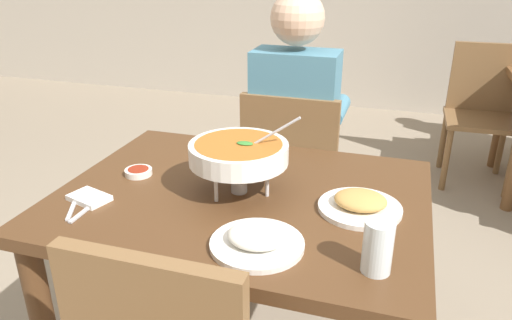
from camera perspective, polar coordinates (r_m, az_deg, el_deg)
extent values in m
cube|color=#51331C|center=(1.52, -1.70, -4.57)|extent=(1.12, 0.86, 0.04)
cylinder|color=#51331C|center=(2.18, -10.99, -7.17)|extent=(0.07, 0.07, 0.72)
cylinder|color=#51331C|center=(1.96, 16.37, -11.44)|extent=(0.07, 0.07, 0.72)
cube|color=brown|center=(2.35, 4.81, -2.33)|extent=(0.44, 0.44, 0.03)
cube|color=brown|center=(2.07, 3.79, 1.37)|extent=(0.42, 0.04, 0.45)
cylinder|color=brown|center=(2.59, 9.70, -5.61)|extent=(0.04, 0.04, 0.42)
cylinder|color=brown|center=(2.66, 1.56, -4.50)|extent=(0.04, 0.04, 0.42)
cylinder|color=brown|center=(2.27, 8.27, -10.06)|extent=(0.04, 0.04, 0.42)
cylinder|color=brown|center=(2.34, -1.02, -8.64)|extent=(0.04, 0.04, 0.42)
cylinder|color=#2D2D38|center=(2.45, 7.04, -6.87)|extent=(0.10, 0.10, 0.45)
cylinder|color=#2D2D38|center=(2.48, 2.49, -6.22)|extent=(0.10, 0.10, 0.45)
cube|color=#2D2D38|center=(2.30, 4.76, -0.85)|extent=(0.32, 0.32, 0.12)
cube|color=teal|center=(2.12, 4.54, 5.98)|extent=(0.36, 0.20, 0.50)
sphere|color=beige|center=(2.04, 4.89, 16.23)|extent=(0.22, 0.22, 0.22)
cylinder|color=teal|center=(2.29, 9.56, 5.78)|extent=(0.08, 0.28, 0.08)
cylinder|color=teal|center=(2.36, 1.81, 6.55)|extent=(0.08, 0.28, 0.08)
cylinder|color=silver|center=(1.47, 1.32, -2.47)|extent=(0.01, 0.01, 0.10)
cylinder|color=silver|center=(1.57, -2.62, -0.66)|extent=(0.01, 0.01, 0.10)
cylinder|color=silver|center=(1.44, -4.71, -3.05)|extent=(0.01, 0.01, 0.10)
torus|color=silver|center=(1.47, -2.03, -0.26)|extent=(0.21, 0.21, 0.01)
cylinder|color=#B2B2B7|center=(1.51, -1.99, -3.12)|extent=(0.05, 0.05, 0.04)
cone|color=orange|center=(1.49, -2.00, -2.02)|extent=(0.02, 0.02, 0.04)
cylinder|color=white|center=(1.46, -2.05, 0.82)|extent=(0.30, 0.30, 0.06)
cylinder|color=#AD6023|center=(1.45, -2.06, 1.73)|extent=(0.26, 0.26, 0.01)
ellipsoid|color=#388433|center=(1.44, -1.32, 1.98)|extent=(0.05, 0.03, 0.01)
cylinder|color=silver|center=(1.43, 1.59, 2.92)|extent=(0.18, 0.01, 0.13)
cylinder|color=white|center=(1.25, 0.12, -9.81)|extent=(0.24, 0.24, 0.01)
ellipsoid|color=white|center=(1.23, 0.12, -8.82)|extent=(0.15, 0.13, 0.04)
cylinder|color=white|center=(1.44, 12.06, -5.42)|extent=(0.24, 0.24, 0.01)
ellipsoid|color=tan|center=(1.43, 12.14, -4.52)|extent=(0.15, 0.13, 0.04)
cylinder|color=white|center=(1.67, -13.58, -1.37)|extent=(0.09, 0.09, 0.02)
cylinder|color=maroon|center=(1.67, -13.61, -1.09)|extent=(0.07, 0.07, 0.01)
cube|color=white|center=(1.54, -18.92, -4.21)|extent=(0.14, 0.11, 0.02)
cube|color=silver|center=(1.52, -20.59, -5.03)|extent=(0.09, 0.16, 0.01)
cube|color=silver|center=(1.49, -19.05, -5.35)|extent=(0.01, 0.17, 0.01)
cylinder|color=silver|center=(1.16, 14.05, -9.84)|extent=(0.07, 0.07, 0.13)
cylinder|color=#4C331E|center=(1.17, 13.96, -10.66)|extent=(0.06, 0.06, 0.08)
cylinder|color=brown|center=(3.85, 26.79, 4.29)|extent=(0.07, 0.07, 0.72)
cube|color=brown|center=(3.49, 24.80, 4.22)|extent=(0.45, 0.45, 0.03)
cube|color=brown|center=(3.62, 25.09, 8.78)|extent=(0.42, 0.05, 0.45)
cylinder|color=brown|center=(3.36, 21.35, 0.00)|extent=(0.04, 0.04, 0.42)
cylinder|color=brown|center=(3.42, 27.65, -0.72)|extent=(0.04, 0.04, 0.42)
cylinder|color=brown|center=(3.72, 21.03, 2.21)|extent=(0.04, 0.04, 0.42)
cylinder|color=brown|center=(3.77, 26.75, 1.53)|extent=(0.04, 0.04, 0.42)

